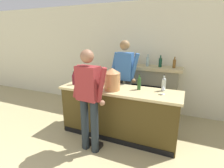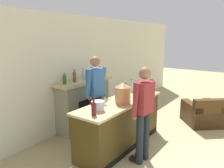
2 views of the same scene
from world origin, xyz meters
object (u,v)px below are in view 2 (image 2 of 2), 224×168
Objects in this scene: fireplace_stone at (84,103)px; ice_bucket_steel at (98,106)px; wine_glass_mid_counter at (105,99)px; potted_plant_corner at (147,99)px; person_bartender at (96,95)px; wine_bottle_burgundy_dark at (132,86)px; armchair_black at (204,115)px; wine_glass_near_bucket at (140,88)px; person_customer at (143,111)px; wine_bottle_rose_blush at (94,108)px; wine_bottle_cabernet_heavy at (126,90)px; copper_dispenser at (123,93)px.

fireplace_stone is 1.63m from ice_bucket_steel.
potted_plant_corner is at bearing 11.54° from wine_glass_mid_counter.
person_bartender is at bearing -117.72° from fireplace_stone.
wine_bottle_burgundy_dark is (0.53, -1.04, 0.48)m from fireplace_stone.
wine_glass_near_bucket is (-1.37, 1.14, 0.81)m from armchair_black.
person_customer is (-2.91, -1.37, 0.70)m from potted_plant_corner.
ice_bucket_steel is 0.79× the size of wine_bottle_burgundy_dark.
potted_plant_corner is at bearing 15.27° from wine_bottle_burgundy_dark.
wine_bottle_cabernet_heavy is at bearing 8.68° from wine_bottle_rose_blush.
wine_bottle_cabernet_heavy is 0.44m from wine_bottle_burgundy_dark.
person_customer reaches higher than copper_dispenser.
wine_bottle_rose_blush is (-1.21, -1.34, 0.47)m from fireplace_stone.
wine_bottle_cabernet_heavy is (0.45, 0.22, -0.07)m from copper_dispenser.
wine_bottle_rose_blush is at bearing -161.15° from wine_glass_mid_counter.
copper_dispenser is 1.36× the size of wine_bottle_burgundy_dark.
wine_bottle_rose_blush reaches higher than armchair_black.
person_bartender reaches higher than potted_plant_corner.
potted_plant_corner is 1.73× the size of copper_dispenser.
fireplace_stone is 3.95× the size of copper_dispenser.
wine_bottle_rose_blush reaches higher than wine_glass_near_bucket.
ice_bucket_steel is (-0.61, -0.56, 0.02)m from person_bartender.
person_bartender reaches higher than wine_bottle_burgundy_dark.
potted_plant_corner is 3.00m from copper_dispenser.
copper_dispenser is (-2.74, -0.83, 0.91)m from potted_plant_corner.
ice_bucket_steel is at bearing -174.80° from wine_bottle_cabernet_heavy.
wine_glass_near_bucket is (-1.84, -0.72, 0.82)m from potted_plant_corner.
copper_dispenser is at bearing -10.90° from ice_bucket_steel.
person_customer is at bearing -56.24° from ice_bucket_steel.
person_customer reaches higher than wine_bottle_rose_blush.
wine_bottle_burgundy_dark is at bearing 13.58° from wine_bottle_cabernet_heavy.
person_bartender is (-2.74, -0.15, 0.77)m from potted_plant_corner.
potted_plant_corner is 0.38× the size of person_bartender.
person_customer is 0.94× the size of person_bartender.
ice_bucket_steel is 0.34m from wine_glass_mid_counter.
ice_bucket_steel is at bearing -128.10° from fireplace_stone.
ice_bucket_steel is at bearing 169.10° from copper_dispenser.
wine_bottle_burgundy_dark is at bearing -63.17° from fireplace_stone.
person_bartender is 11.33× the size of wine_glass_mid_counter.
wine_bottle_burgundy_dark is at bearing 7.63° from ice_bucket_steel.
fireplace_stone reaches higher than wine_bottle_burgundy_dark.
wine_glass_near_bucket is at bearing 31.13° from person_customer.
person_bartender reaches higher than fireplace_stone.
wine_bottle_burgundy_dark is at bearing 135.94° from armchair_black.
wine_glass_mid_counter is (-1.17, -0.11, -0.03)m from wine_bottle_burgundy_dark.
potted_plant_corner is 3.30m from person_customer.
person_customer is 5.78× the size of wine_bottle_burgundy_dark.
copper_dispenser is 1.37× the size of wine_bottle_cabernet_heavy.
fireplace_stone is 5.40× the size of wine_bottle_cabernet_heavy.
copper_dispenser reaches higher than wine_bottle_burgundy_dark.
wine_bottle_rose_blush is (-0.23, -0.10, 0.04)m from ice_bucket_steel.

